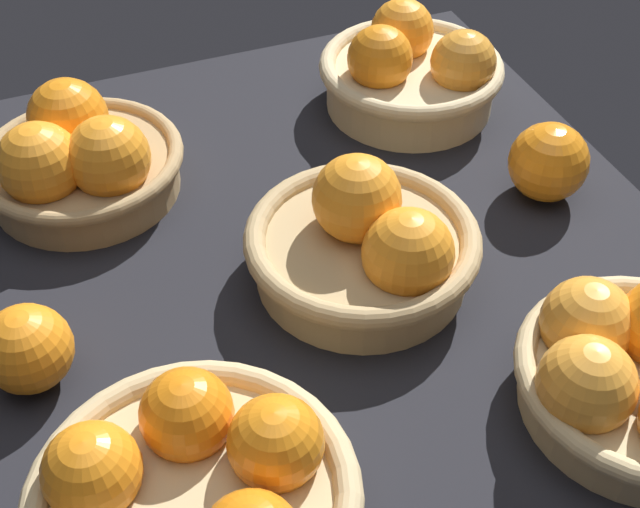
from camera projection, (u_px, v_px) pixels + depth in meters
The scene contains 8 objects.
market_tray at pixel (319, 291), 81.91cm from camera, with size 84.00×72.00×3.00cm, color black.
basket_near_left at pixel (79, 159), 87.39cm from camera, with size 20.84×20.84×10.58cm.
basket_far_left at pixel (412, 71), 99.09cm from camera, with size 21.13×21.13×10.98cm.
basket_center at pixel (367, 244), 78.28cm from camera, with size 21.65×21.65×11.92cm.
basket_near_right at pixel (196, 494), 60.35cm from camera, with size 23.81×23.81×9.37cm.
basket_far_right at pixel (639, 375), 67.58cm from camera, with size 21.01×21.01×10.13cm.
loose_orange_front_gap at pixel (549, 162), 87.37cm from camera, with size 8.14×8.14×8.14cm, color orange.
loose_orange_side_gap at pixel (27, 349), 69.92cm from camera, with size 7.46×7.46×7.46cm, color orange.
Camera 1 is at (53.19, -20.79, 60.32)cm, focal length 48.63 mm.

